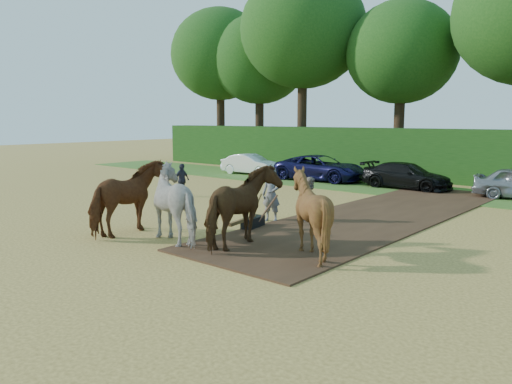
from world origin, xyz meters
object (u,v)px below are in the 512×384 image
at_px(spectator_near, 311,199).
at_px(spectator_far, 182,180).
at_px(parked_cars, 471,181).
at_px(plough_team, 214,205).

xyz_separation_m(spectator_near, spectator_far, (-7.70, 0.77, -0.02)).
relative_size(spectator_far, parked_cars, 0.05).
bearing_deg(plough_team, parked_cars, 79.29).
bearing_deg(plough_team, spectator_near, 85.97).
height_order(spectator_near, spectator_far, spectator_near).
distance_m(spectator_far, parked_cars, 13.42).
xyz_separation_m(spectator_far, parked_cars, (10.05, 8.88, -0.06)).
bearing_deg(parked_cars, spectator_far, -138.53).
distance_m(spectator_near, spectator_far, 7.74).
bearing_deg(spectator_far, plough_team, -129.27).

